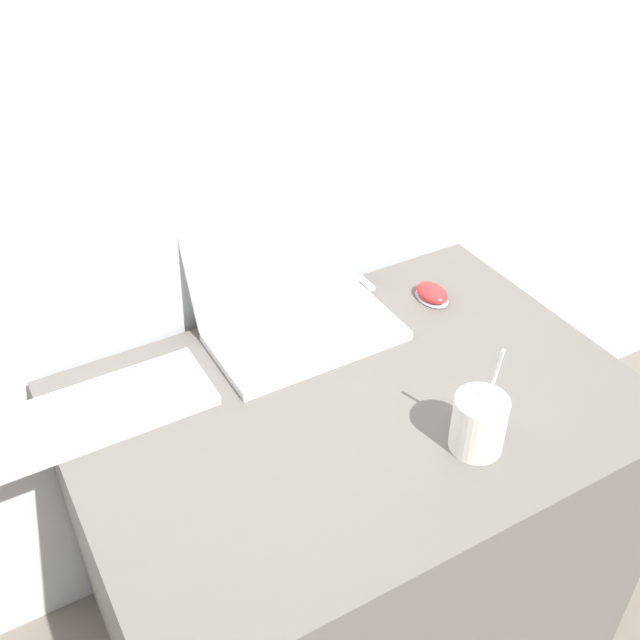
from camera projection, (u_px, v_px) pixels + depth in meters
The scene contains 7 objects.
wall_back at pixel (249, 71), 1.39m from camera, with size 7.00×0.04×2.50m.
desk at pixel (351, 526), 1.64m from camera, with size 1.06×0.73×0.74m.
laptop at pixel (293, 302), 1.58m from camera, with size 0.39×0.30×0.26m.
drink_cup at pixel (479, 423), 1.29m from camera, with size 0.10×0.10×0.23m.
computer_mouse at pixel (432, 293), 1.68m from camera, with size 0.06×0.09×0.03m.
external_keyboard at pixel (94, 413), 1.38m from camera, with size 0.44×0.17×0.02m.
usb_stick at pixel (365, 284), 1.73m from camera, with size 0.02×0.06×0.01m.
Camera 1 is at (-0.57, -0.51, 1.72)m, focal length 42.00 mm.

